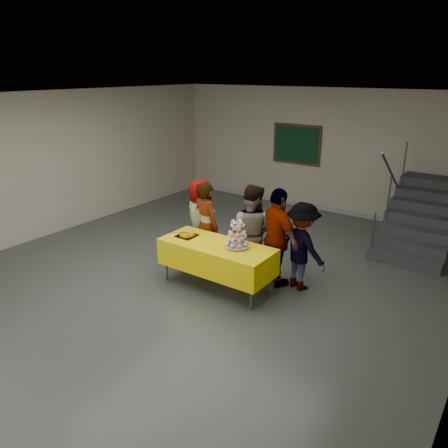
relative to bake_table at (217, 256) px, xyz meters
The scene contains 11 objects.
room_shell 1.63m from the bake_table, behind, with size 10.00×10.04×3.02m.
bake_table is the anchor object (origin of this frame).
cupcake_stand 0.52m from the bake_table, 11.81° to the left, with size 0.38×0.38×0.44m.
bear_cake 0.67m from the bake_table, behind, with size 0.32×0.36×0.12m.
schoolchild_a 1.17m from the bake_table, 141.51° to the left, with size 0.76×0.49×1.55m, color slate.
schoolchild_b 0.84m from the bake_table, 139.78° to the left, with size 0.58×0.38×1.59m, color slate.
schoolchild_c 0.75m from the bake_table, 70.57° to the left, with size 0.80×0.62×1.64m, color slate.
schoolchild_d 1.02m from the bake_table, 41.87° to the left, with size 0.97×0.40×1.65m, color slate.
schoolchild_e 1.37m from the bake_table, 35.42° to the left, with size 0.94×0.54×1.45m, color slate.
staircase 4.67m from the bake_table, 60.74° to the left, with size 1.30×2.40×2.04m.
noticeboard 5.13m from the bake_table, 102.48° to the left, with size 1.30×0.05×1.00m.
Camera 1 is at (4.24, -5.13, 3.40)m, focal length 35.00 mm.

